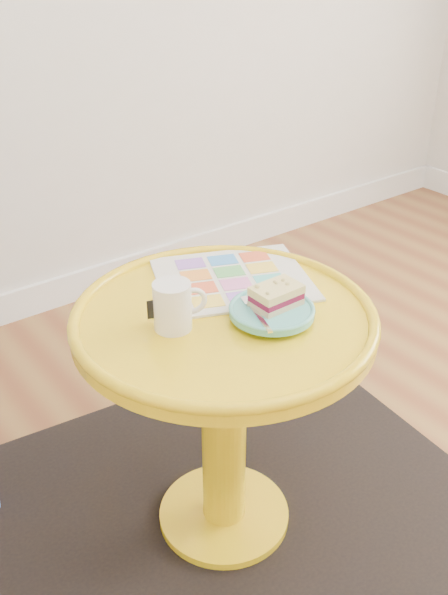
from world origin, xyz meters
TOP-DOWN VIEW (x-y plane):
  - rug at (-0.34, 0.76)m, footprint 1.41×1.23m
  - side_table at (-0.34, 0.76)m, footprint 0.63×0.63m
  - newspaper at (-0.24, 0.87)m, footprint 0.42×0.39m
  - mug at (-0.45, 0.78)m, footprint 0.11×0.08m
  - plate at (-0.28, 0.69)m, footprint 0.17×0.17m
  - cake_slice at (-0.26, 0.69)m, footprint 0.10×0.07m
  - fork at (-0.31, 0.69)m, footprint 0.06×0.14m

SIDE VIEW (x-z plane):
  - rug at x=-0.34m, z-range 0.00..0.01m
  - side_table at x=-0.34m, z-range 0.13..0.73m
  - newspaper at x=-0.24m, z-range 0.60..0.60m
  - plate at x=-0.28m, z-range 0.61..0.63m
  - fork at x=-0.31m, z-range 0.62..0.63m
  - cake_slice at x=-0.26m, z-range 0.62..0.67m
  - mug at x=-0.45m, z-range 0.60..0.70m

